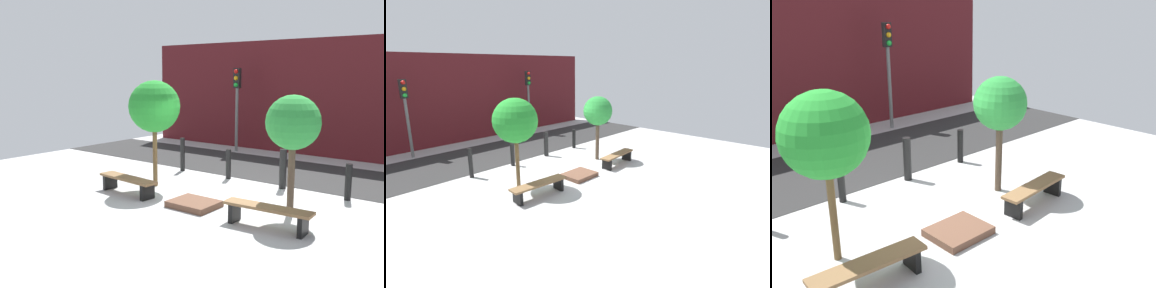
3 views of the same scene
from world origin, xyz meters
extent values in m
plane|color=#ABABAB|center=(0.00, 0.00, 0.00)|extent=(18.00, 18.00, 0.00)
cube|color=#2A2A2A|center=(0.00, 3.95, 0.01)|extent=(18.00, 3.54, 0.01)
cube|color=#511419|center=(0.00, 7.24, 2.22)|extent=(16.20, 0.50, 4.43)
cube|color=black|center=(-2.79, -1.01, 0.19)|extent=(0.13, 0.42, 0.39)
cube|color=black|center=(-1.28, -1.12, 0.19)|extent=(0.13, 0.42, 0.39)
cube|color=brown|center=(-2.04, -1.07, 0.42)|extent=(1.90, 0.55, 0.06)
cube|color=black|center=(1.29, -1.12, 0.20)|extent=(0.13, 0.41, 0.40)
cube|color=black|center=(2.78, -1.01, 0.20)|extent=(0.13, 0.41, 0.40)
cube|color=brown|center=(2.04, -1.07, 0.43)|extent=(1.88, 0.53, 0.06)
cube|color=brown|center=(0.00, -0.87, 0.07)|extent=(1.09, 0.90, 0.15)
cylinder|color=brown|center=(-2.04, -0.02, 0.92)|extent=(0.13, 0.13, 1.84)
sphere|color=green|center=(-2.04, -0.02, 2.23)|extent=(1.42, 1.42, 1.42)
cylinder|color=#4C3C2D|center=(2.04, -0.02, 0.87)|extent=(0.15, 0.15, 1.75)
sphere|color=green|center=(2.04, -0.02, 2.07)|extent=(1.19, 1.19, 1.19)
cylinder|color=black|center=(-2.66, 1.93, 0.54)|extent=(0.15, 0.15, 1.07)
cylinder|color=black|center=(-0.89, 1.93, 0.45)|extent=(0.16, 0.16, 0.90)
cylinder|color=black|center=(0.89, 1.93, 0.55)|extent=(0.19, 0.19, 1.09)
cylinder|color=black|center=(2.66, 1.93, 0.46)|extent=(0.16, 0.16, 0.92)
cylinder|color=#606060|center=(-3.21, 6.02, 1.67)|extent=(0.12, 0.12, 3.33)
cube|color=black|center=(-3.21, 6.02, 2.94)|extent=(0.28, 0.16, 0.78)
sphere|color=red|center=(-3.21, 5.91, 3.20)|extent=(0.17, 0.17, 0.17)
sphere|color=orange|center=(-3.21, 5.91, 2.94)|extent=(0.17, 0.17, 0.17)
sphere|color=green|center=(-3.21, 5.91, 2.68)|extent=(0.17, 0.17, 0.17)
camera|label=1|loc=(5.98, -8.52, 3.09)|focal=40.00mm
camera|label=2|loc=(-7.44, -7.69, 3.94)|focal=28.00mm
camera|label=3|loc=(-4.83, -6.10, 4.20)|focal=40.00mm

